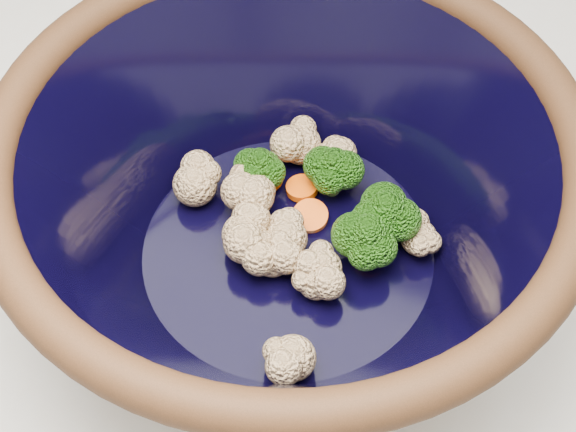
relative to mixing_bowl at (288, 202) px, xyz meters
The scene contains 2 objects.
mixing_bowl is the anchor object (origin of this frame).
vegetable_pile 0.04m from the mixing_bowl, 67.17° to the left, with size 0.20×0.21×0.06m.
Camera 1 is at (0.21, -0.26, 1.43)m, focal length 50.00 mm.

